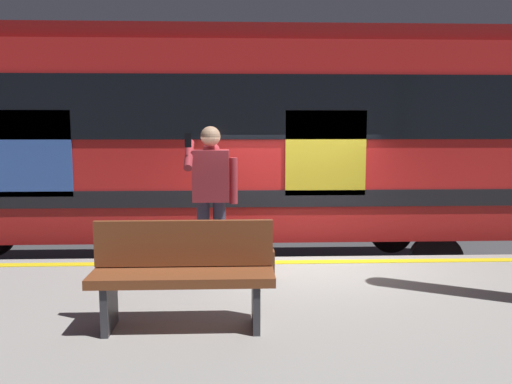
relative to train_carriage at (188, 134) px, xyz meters
name	(u,v)px	position (x,y,z in m)	size (l,w,h in m)	color
ground_plane	(294,323)	(-1.56, 2.10, -2.49)	(26.19, 26.19, 0.00)	#3D3D3F
platform	(316,348)	(-1.56, 3.98, -2.03)	(17.46, 3.76, 0.91)	gray
safety_line	(298,262)	(-1.56, 2.40, -1.57)	(17.11, 0.16, 0.01)	yellow
track_rail_near	(285,286)	(-1.56, 0.71, -2.41)	(22.70, 0.08, 0.16)	slate
track_rail_far	(277,263)	(-1.56, -0.72, -2.41)	(22.70, 0.08, 0.16)	slate
train_carriage	(188,134)	(0.00, 0.00, 0.00)	(11.76, 2.92, 3.90)	red
passenger	(211,189)	(-0.51, 3.06, -0.56)	(0.57, 0.55, 1.71)	#383347
handbag	(259,262)	(-1.04, 3.02, -1.41)	(0.36, 0.33, 0.38)	#59331E
bench	(183,271)	(-0.32, 4.50, -1.09)	(1.54, 0.44, 0.90)	brown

